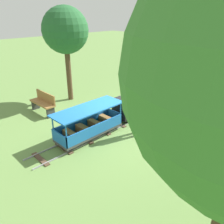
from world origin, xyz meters
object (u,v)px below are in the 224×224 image
locomotive (129,107)px  passenger_car (89,125)px  oak_tree_near (65,31)px  conductor_person (143,107)px  park_bench (43,103)px

locomotive → passenger_car: locomotive is taller
oak_tree_near → conductor_person: bearing=-2.3°
park_bench → oak_tree_near: oak_tree_near is taller
locomotive → conductor_person: 1.26m
conductor_person → passenger_car: bearing=-126.8°
park_bench → oak_tree_near: bearing=107.2°
park_bench → passenger_car: bearing=1.7°
oak_tree_near → park_bench: bearing=-72.8°
locomotive → park_bench: 3.39m
locomotive → conductor_person: size_ratio=0.89×
passenger_car → conductor_person: (1.03, 1.38, 0.53)m
park_bench → oak_tree_near: size_ratio=0.33×
conductor_person → oak_tree_near: oak_tree_near is taller
locomotive → oak_tree_near: size_ratio=0.37×
locomotive → passenger_car: size_ratio=0.61×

